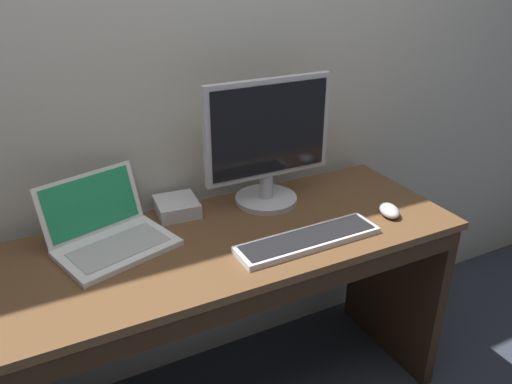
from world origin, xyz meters
The scene contains 6 objects.
desk centered at (0.00, -0.01, 0.54)m, with size 1.54×0.60×0.78m.
laptop_white centered at (-0.38, 0.11, 0.82)m, with size 0.41×0.38×0.21m.
external_monitor centered at (0.21, 0.16, 1.02)m, with size 0.49×0.23×0.47m.
wired_keyboard centered at (0.20, -0.16, 0.79)m, with size 0.50×0.13×0.02m.
computer_mouse centered at (0.55, -0.13, 0.80)m, with size 0.06×0.10×0.04m, color #B7B7BC.
external_drive_box centered at (-0.12, 0.23, 0.81)m, with size 0.14×0.15×0.05m, color silver.
Camera 1 is at (-0.60, -1.34, 1.65)m, focal length 35.53 mm.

